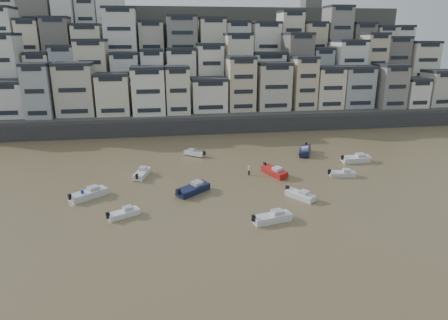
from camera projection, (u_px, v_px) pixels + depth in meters
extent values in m
plane|color=olive|center=(182.00, 313.00, 33.80)|extent=(400.00, 400.00, 0.00)
cube|color=#38383A|center=(207.00, 126.00, 96.08)|extent=(140.00, 3.00, 3.50)
cube|color=#4C4C47|center=(223.00, 119.00, 103.36)|extent=(140.00, 14.00, 4.00)
cube|color=#4C4C47|center=(217.00, 100.00, 113.78)|extent=(140.00, 14.00, 10.00)
cube|color=#4C4C47|center=(211.00, 81.00, 123.91)|extent=(140.00, 14.00, 18.00)
cube|color=#4C4C47|center=(206.00, 66.00, 134.04)|extent=(140.00, 16.00, 26.00)
cube|color=#4C4C47|center=(202.00, 55.00, 146.35)|extent=(140.00, 18.00, 32.00)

